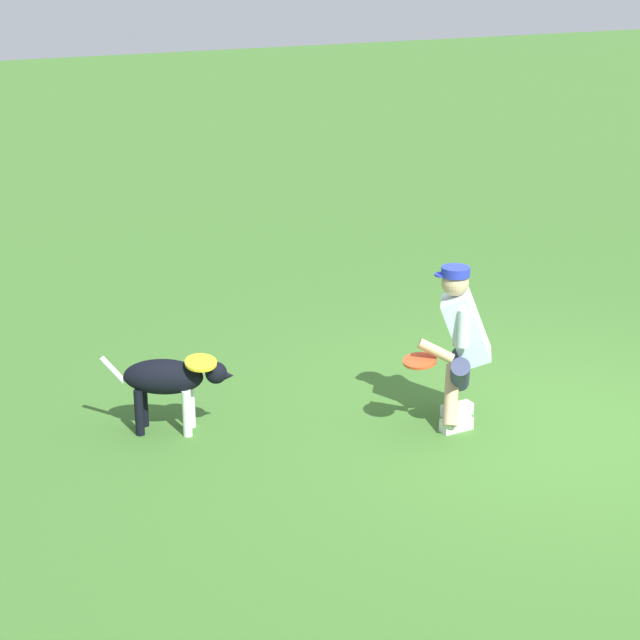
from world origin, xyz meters
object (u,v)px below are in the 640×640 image
Objects in this scene: person at (461,341)px; dog at (170,380)px; frisbee_flying at (201,363)px; frisbee_held at (420,361)px.

dog is at bearing 11.58° from person.
frisbee_flying is 1.67m from frisbee_held.
dog is 1.93m from frisbee_held.
dog is at bearing -42.40° from frisbee_flying.
person is 5.28× the size of frisbee_flying.
person is 0.40m from frisbee_held.
frisbee_held is at bearing 1.23° from dog.
person is 1.40× the size of dog.
person is at bearing 157.86° from frisbee_flying.
frisbee_flying is at bearing -11.54° from dog.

